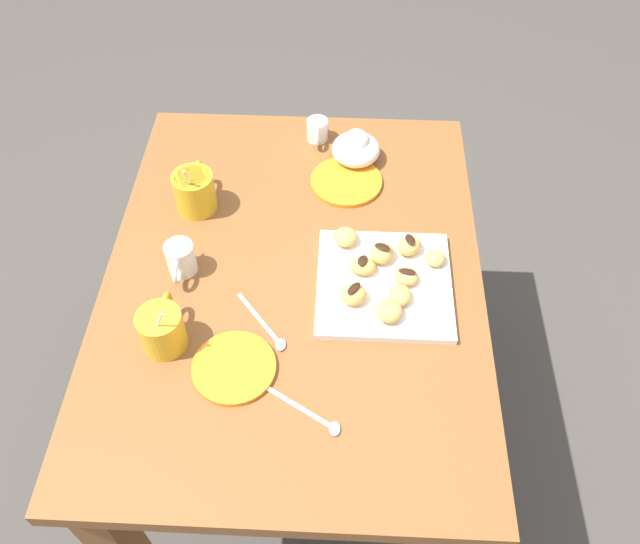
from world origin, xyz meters
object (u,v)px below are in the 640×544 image
at_px(cream_pitcher_white, 180,258).
at_px(saucer_orange_left, 346,181).
at_px(beignet_7, 400,296).
at_px(beignet_2, 353,294).
at_px(beignet_8, 389,311).
at_px(coffee_mug_mustard_right, 195,190).
at_px(beignet_3, 362,266).
at_px(chocolate_sauce_pitcher, 317,129).
at_px(dining_table, 295,309).
at_px(ice_cream_bowl, 356,148).
at_px(beignet_6, 409,246).
at_px(beignet_1, 382,253).
at_px(pastry_plate_square, 384,284).
at_px(saucer_orange_right, 234,368).
at_px(coffee_mug_mustard_left, 162,328).
at_px(beignet_4, 345,237).
at_px(beignet_0, 406,276).
at_px(beignet_5, 435,258).

distance_m(cream_pitcher_white, saucer_orange_left, 0.44).
bearing_deg(beignet_7, beignet_2, 92.32).
height_order(beignet_7, beignet_8, beignet_8).
relative_size(coffee_mug_mustard_right, beignet_3, 2.60).
distance_m(cream_pitcher_white, chocolate_sauce_pitcher, 0.51).
xyz_separation_m(dining_table, beignet_3, (0.00, -0.14, 0.16)).
bearing_deg(coffee_mug_mustard_right, beignet_2, -126.27).
bearing_deg(ice_cream_bowl, beignet_6, -159.29).
xyz_separation_m(coffee_mug_mustard_right, beignet_2, (-0.26, -0.36, -0.02)).
bearing_deg(beignet_1, ice_cream_bowl, 9.92).
relative_size(saucer_orange_left, beignet_6, 3.08).
xyz_separation_m(dining_table, beignet_8, (-0.11, -0.19, 0.16)).
height_order(coffee_mug_mustard_right, beignet_1, coffee_mug_mustard_right).
bearing_deg(coffee_mug_mustard_right, beignet_1, -110.14).
height_order(dining_table, pastry_plate_square, pastry_plate_square).
relative_size(beignet_2, beignet_3, 0.94).
xyz_separation_m(saucer_orange_left, saucer_orange_right, (-0.51, 0.20, 0.00)).
relative_size(coffee_mug_mustard_left, beignet_7, 2.55).
bearing_deg(beignet_4, beignet_8, -154.92).
relative_size(saucer_orange_left, beignet_1, 3.04).
distance_m(saucer_orange_left, beignet_1, 0.26).
xyz_separation_m(dining_table, beignet_0, (-0.02, -0.23, 0.16)).
relative_size(coffee_mug_mustard_left, saucer_orange_left, 0.79).
relative_size(cream_pitcher_white, ice_cream_bowl, 0.91).
bearing_deg(beignet_2, pastry_plate_square, -51.81).
bearing_deg(pastry_plate_square, beignet_1, 5.29).
xyz_separation_m(coffee_mug_mustard_left, ice_cream_bowl, (0.54, -0.36, -0.01)).
bearing_deg(saucer_orange_left, beignet_1, -162.35).
bearing_deg(chocolate_sauce_pitcher, pastry_plate_square, -161.00).
bearing_deg(saucer_orange_right, chocolate_sauce_pitcher, -10.39).
distance_m(beignet_4, beignet_6, 0.14).
bearing_deg(pastry_plate_square, saucer_orange_right, 126.44).
relative_size(ice_cream_bowl, beignet_1, 2.09).
bearing_deg(coffee_mug_mustard_left, dining_table, -51.89).
distance_m(pastry_plate_square, chocolate_sauce_pitcher, 0.49).
height_order(saucer_orange_right, beignet_4, beignet_4).
distance_m(beignet_2, beignet_8, 0.08).
bearing_deg(beignet_1, beignet_7, -162.18).
relative_size(pastry_plate_square, beignet_0, 5.54).
distance_m(dining_table, beignet_5, 0.33).
distance_m(coffee_mug_mustard_left, beignet_2, 0.37).
height_order(ice_cream_bowl, beignet_3, ice_cream_bowl).
distance_m(ice_cream_bowl, saucer_orange_left, 0.09).
height_order(coffee_mug_mustard_right, ice_cream_bowl, coffee_mug_mustard_right).
relative_size(dining_table, beignet_6, 19.14).
xyz_separation_m(chocolate_sauce_pitcher, beignet_6, (-0.38, -0.21, 0.00)).
bearing_deg(dining_table, cream_pitcher_white, 90.70).
distance_m(beignet_3, beignet_4, 0.09).
bearing_deg(beignet_7, coffee_mug_mustard_right, 60.06).
xyz_separation_m(coffee_mug_mustard_left, beignet_6, (0.24, -0.47, -0.01)).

